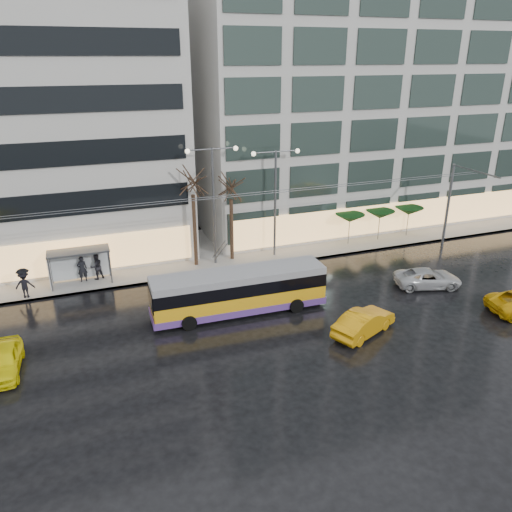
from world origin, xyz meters
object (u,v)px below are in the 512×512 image
trolleybus (239,293)px  bus_shelter (74,259)px  street_lamp_near (213,190)px  taxi_a (3,360)px

trolleybus → bus_shelter: bearing=140.4°
street_lamp_near → taxi_a: (-14.25, -10.02, -5.29)m
taxi_a → bus_shelter: bearing=71.2°
trolleybus → street_lamp_near: 9.34m
taxi_a → trolleybus: bearing=10.7°
trolleybus → street_lamp_near: street_lamp_near is taller
bus_shelter → street_lamp_near: 11.14m
bus_shelter → taxi_a: bus_shelter is taller
trolleybus → taxi_a: bearing=-171.9°
bus_shelter → street_lamp_near: (10.38, 0.11, 4.03)m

